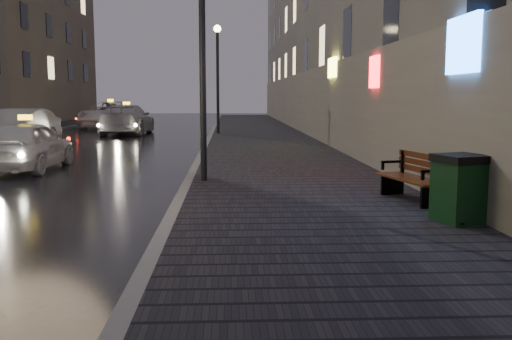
{
  "coord_description": "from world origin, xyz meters",
  "views": [
    {
      "loc": [
        2.42,
        -6.47,
        2.0
      ],
      "look_at": [
        2.83,
        2.35,
        0.85
      ],
      "focal_mm": 40.0,
      "sensor_mm": 36.0,
      "label": 1
    }
  ],
  "objects_px": {
    "lamp_near": "(202,25)",
    "car_left_mid": "(18,128)",
    "lamp_far": "(218,65)",
    "trash_bin": "(460,188)",
    "taxi_far": "(111,115)",
    "taxi_near": "(27,145)",
    "taxi_mid": "(127,120)",
    "bench": "(415,177)"
  },
  "relations": [
    {
      "from": "lamp_near",
      "to": "car_left_mid",
      "type": "distance_m",
      "value": 12.93
    },
    {
      "from": "lamp_near",
      "to": "trash_bin",
      "type": "bearing_deg",
      "value": -47.76
    },
    {
      "from": "lamp_far",
      "to": "car_left_mid",
      "type": "height_order",
      "value": "lamp_far"
    },
    {
      "from": "lamp_near",
      "to": "bench",
      "type": "bearing_deg",
      "value": -34.26
    },
    {
      "from": "taxi_mid",
      "to": "taxi_near",
      "type": "bearing_deg",
      "value": 91.19
    },
    {
      "from": "taxi_far",
      "to": "trash_bin",
      "type": "bearing_deg",
      "value": -61.71
    },
    {
      "from": "lamp_near",
      "to": "car_left_mid",
      "type": "bearing_deg",
      "value": 127.22
    },
    {
      "from": "taxi_mid",
      "to": "trash_bin",
      "type": "bearing_deg",
      "value": 113.37
    },
    {
      "from": "lamp_near",
      "to": "bench",
      "type": "xyz_separation_m",
      "value": [
        3.85,
        -2.62,
        -2.92
      ]
    },
    {
      "from": "car_left_mid",
      "to": "taxi_mid",
      "type": "relative_size",
      "value": 0.85
    },
    {
      "from": "lamp_near",
      "to": "taxi_far",
      "type": "xyz_separation_m",
      "value": [
        -6.85,
        23.69,
        -2.66
      ]
    },
    {
      "from": "lamp_near",
      "to": "taxi_mid",
      "type": "height_order",
      "value": "lamp_near"
    },
    {
      "from": "bench",
      "to": "taxi_mid",
      "type": "bearing_deg",
      "value": 100.42
    },
    {
      "from": "taxi_near",
      "to": "taxi_mid",
      "type": "height_order",
      "value": "taxi_mid"
    },
    {
      "from": "trash_bin",
      "to": "taxi_mid",
      "type": "xyz_separation_m",
      "value": [
        -8.72,
        21.91,
        0.12
      ]
    },
    {
      "from": "lamp_near",
      "to": "lamp_far",
      "type": "bearing_deg",
      "value": 90.0
    },
    {
      "from": "bench",
      "to": "taxi_near",
      "type": "bearing_deg",
      "value": 134.13
    },
    {
      "from": "trash_bin",
      "to": "taxi_mid",
      "type": "height_order",
      "value": "taxi_mid"
    },
    {
      "from": "trash_bin",
      "to": "car_left_mid",
      "type": "distance_m",
      "value": 18.5
    },
    {
      "from": "bench",
      "to": "taxi_far",
      "type": "distance_m",
      "value": 28.41
    },
    {
      "from": "taxi_near",
      "to": "trash_bin",
      "type": "bearing_deg",
      "value": 140.97
    },
    {
      "from": "trash_bin",
      "to": "taxi_far",
      "type": "height_order",
      "value": "taxi_far"
    },
    {
      "from": "lamp_near",
      "to": "taxi_far",
      "type": "distance_m",
      "value": 24.8
    },
    {
      "from": "car_left_mid",
      "to": "lamp_far",
      "type": "bearing_deg",
      "value": 44.81
    },
    {
      "from": "lamp_near",
      "to": "lamp_far",
      "type": "xyz_separation_m",
      "value": [
        0.0,
        16.0,
        0.0
      ]
    },
    {
      "from": "lamp_far",
      "to": "taxi_far",
      "type": "bearing_deg",
      "value": 131.7
    },
    {
      "from": "lamp_far",
      "to": "bench",
      "type": "xyz_separation_m",
      "value": [
        3.85,
        -18.62,
        -2.92
      ]
    },
    {
      "from": "car_left_mid",
      "to": "taxi_far",
      "type": "bearing_deg",
      "value": 93.64
    },
    {
      "from": "lamp_far",
      "to": "car_left_mid",
      "type": "distance_m",
      "value": 10.06
    },
    {
      "from": "lamp_far",
      "to": "taxi_far",
      "type": "xyz_separation_m",
      "value": [
        -6.85,
        7.69,
        -2.66
      ]
    },
    {
      "from": "trash_bin",
      "to": "taxi_far",
      "type": "bearing_deg",
      "value": 93.16
    },
    {
      "from": "trash_bin",
      "to": "taxi_far",
      "type": "distance_m",
      "value": 30.05
    },
    {
      "from": "trash_bin",
      "to": "taxi_far",
      "type": "xyz_separation_m",
      "value": [
        -10.8,
        28.04,
        0.17
      ]
    },
    {
      "from": "trash_bin",
      "to": "car_left_mid",
      "type": "bearing_deg",
      "value": 110.9
    },
    {
      "from": "lamp_near",
      "to": "trash_bin",
      "type": "relative_size",
      "value": 5.28
    },
    {
      "from": "taxi_near",
      "to": "taxi_far",
      "type": "bearing_deg",
      "value": -83.54
    },
    {
      "from": "lamp_far",
      "to": "taxi_far",
      "type": "height_order",
      "value": "lamp_far"
    },
    {
      "from": "trash_bin",
      "to": "taxi_far",
      "type": "relative_size",
      "value": 0.17
    },
    {
      "from": "bench",
      "to": "taxi_mid",
      "type": "distance_m",
      "value": 21.95
    },
    {
      "from": "trash_bin",
      "to": "car_left_mid",
      "type": "height_order",
      "value": "car_left_mid"
    },
    {
      "from": "taxi_mid",
      "to": "car_left_mid",
      "type": "bearing_deg",
      "value": 70.71
    },
    {
      "from": "lamp_near",
      "to": "taxi_far",
      "type": "bearing_deg",
      "value": 106.13
    }
  ]
}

